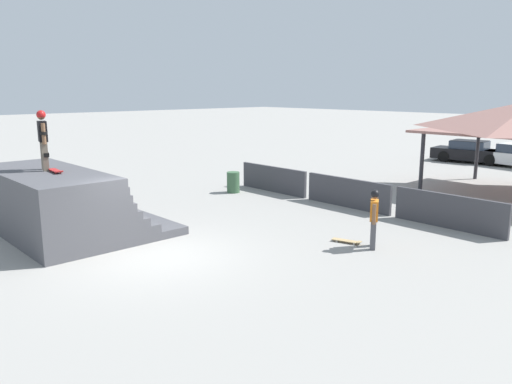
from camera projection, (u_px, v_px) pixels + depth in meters
ground_plane at (155, 256)px, 12.66m from camera, size 160.00×160.00×0.00m
quarter_pipe_ramp at (59, 205)px, 14.61m from camera, size 5.43×4.15×1.88m
skater_on_deck at (43, 136)px, 14.14m from camera, size 0.74×0.34×1.71m
skateboard_on_deck at (56, 171)px, 13.91m from camera, size 0.83×0.27×0.09m
bystander_walking at (374, 214)px, 13.17m from camera, size 0.43×0.57×1.58m
skateboard_on_ground at (348, 241)px, 13.75m from camera, size 0.85×0.43×0.09m
barrier_fence at (348, 193)px, 17.87m from camera, size 11.17×0.12×1.05m
trash_bin at (233, 182)px, 20.46m from camera, size 0.52×0.52×0.85m
parked_car_black at (470, 152)px, 28.93m from camera, size 4.35×2.21×1.27m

